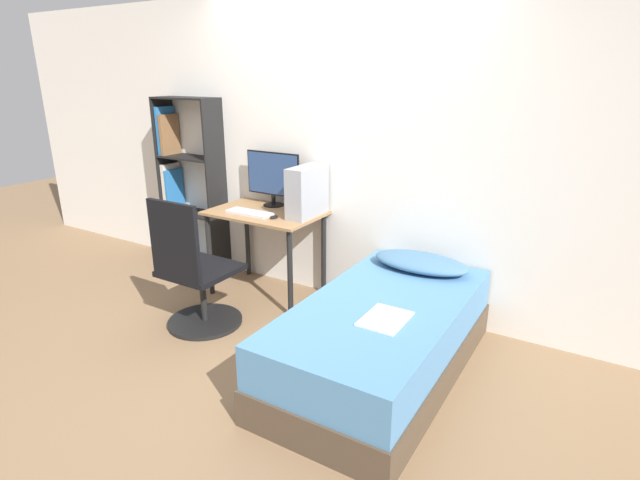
# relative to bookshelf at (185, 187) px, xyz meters

# --- Properties ---
(ground_plane) EXTENTS (14.00, 14.00, 0.00)m
(ground_plane) POSITION_rel_bookshelf_xyz_m (1.60, -1.17, -0.81)
(ground_plane) COLOR #846647
(wall_back) EXTENTS (8.00, 0.05, 2.50)m
(wall_back) POSITION_rel_bookshelf_xyz_m (1.60, 0.16, 0.44)
(wall_back) COLOR silver
(wall_back) RESTS_ON ground_plane
(desk) EXTENTS (0.95, 0.61, 0.75)m
(desk) POSITION_rel_bookshelf_xyz_m (1.12, -0.17, -0.18)
(desk) COLOR #997047
(desk) RESTS_ON ground_plane
(bookshelf) EXTENTS (0.66, 0.27, 1.65)m
(bookshelf) POSITION_rel_bookshelf_xyz_m (0.00, 0.00, 0.00)
(bookshelf) COLOR black
(bookshelf) RESTS_ON ground_plane
(office_chair) EXTENTS (0.58, 0.58, 1.03)m
(office_chair) POSITION_rel_bookshelf_xyz_m (1.04, -0.95, -0.42)
(office_chair) COLOR black
(office_chair) RESTS_ON ground_plane
(bed) EXTENTS (0.93, 1.81, 0.50)m
(bed) POSITION_rel_bookshelf_xyz_m (2.49, -0.77, -0.56)
(bed) COLOR #4C3D2D
(bed) RESTS_ON ground_plane
(pillow) EXTENTS (0.70, 0.36, 0.11)m
(pillow) POSITION_rel_bookshelf_xyz_m (2.49, -0.13, -0.25)
(pillow) COLOR teal
(pillow) RESTS_ON bed
(magazine) EXTENTS (0.24, 0.32, 0.01)m
(magazine) POSITION_rel_bookshelf_xyz_m (2.60, -0.98, -0.30)
(magazine) COLOR silver
(magazine) RESTS_ON bed
(monitor) EXTENTS (0.54, 0.18, 0.47)m
(monitor) POSITION_rel_bookshelf_xyz_m (1.06, 0.03, 0.21)
(monitor) COLOR black
(monitor) RESTS_ON desk
(keyboard) EXTENTS (0.40, 0.15, 0.02)m
(keyboard) POSITION_rel_bookshelf_xyz_m (1.05, -0.30, -0.04)
(keyboard) COLOR silver
(keyboard) RESTS_ON desk
(pc_tower) EXTENTS (0.16, 0.42, 0.41)m
(pc_tower) POSITION_rel_bookshelf_xyz_m (1.49, -0.10, 0.15)
(pc_tower) COLOR #99999E
(pc_tower) RESTS_ON desk
(mouse) EXTENTS (0.06, 0.09, 0.02)m
(mouse) POSITION_rel_bookshelf_xyz_m (1.30, -0.30, -0.04)
(mouse) COLOR black
(mouse) RESTS_ON desk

